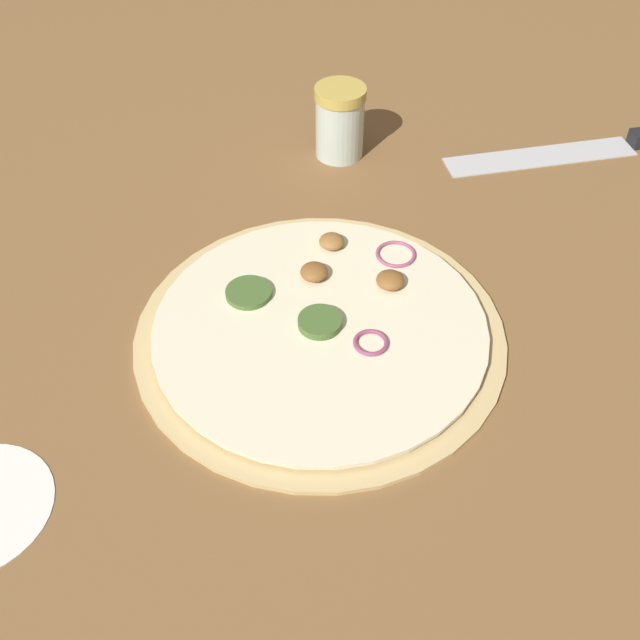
{
  "coord_description": "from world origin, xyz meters",
  "views": [
    {
      "loc": [
        0.28,
        0.36,
        0.48
      ],
      "look_at": [
        0.0,
        0.0,
        0.02
      ],
      "focal_mm": 42.0,
      "sensor_mm": 36.0,
      "label": 1
    }
  ],
  "objects": [
    {
      "name": "ground_plane",
      "position": [
        0.0,
        0.0,
        0.0
      ],
      "size": [
        3.0,
        3.0,
        0.0
      ],
      "primitive_type": "plane",
      "color": "brown"
    },
    {
      "name": "knife",
      "position": [
        -0.46,
        -0.02,
        0.01
      ],
      "size": [
        0.29,
        0.17,
        0.02
      ],
      "rotation": [
        0.0,
        0.0,
        5.82
      ],
      "color": "silver",
      "rests_on": "ground_plane"
    },
    {
      "name": "pizza",
      "position": [
        -0.0,
        -0.0,
        0.01
      ],
      "size": [
        0.32,
        0.32,
        0.03
      ],
      "color": "#D6B77A",
      "rests_on": "ground_plane"
    },
    {
      "name": "spice_jar",
      "position": [
        -0.2,
        -0.21,
        0.04
      ],
      "size": [
        0.06,
        0.06,
        0.08
      ],
      "color": "silver",
      "rests_on": "ground_plane"
    }
  ]
}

